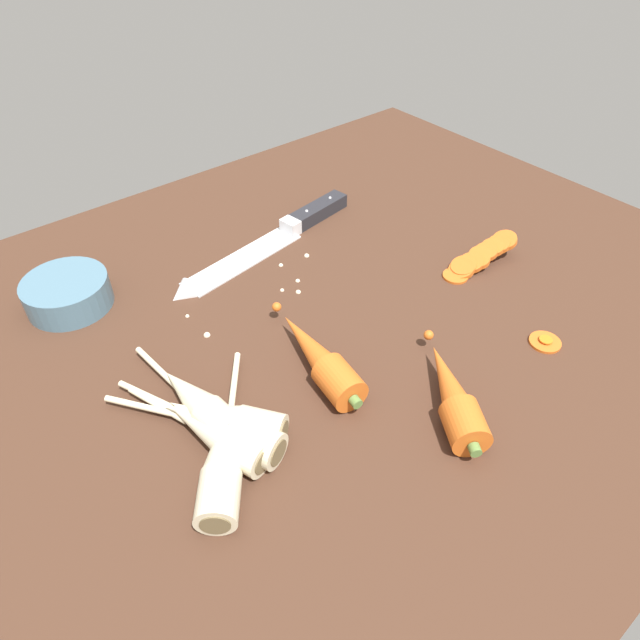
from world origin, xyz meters
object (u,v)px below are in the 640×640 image
at_px(chefs_knife, 264,244).
at_px(parsnip_outer, 222,420).
at_px(whole_carrot, 319,358).
at_px(carrot_slice_stack, 479,258).
at_px(parsnip_mid_left, 224,456).
at_px(carrot_slice_stray_near, 545,341).
at_px(parsnip_mid_right, 216,434).
at_px(whole_carrot_second, 453,396).
at_px(parsnip_back, 198,403).
at_px(prep_bowl, 67,292).
at_px(parsnip_front, 222,427).

xyz_separation_m(chefs_knife, parsnip_outer, (-0.23, -0.25, 0.01)).
xyz_separation_m(whole_carrot, carrot_slice_stack, (0.31, 0.02, -0.01)).
xyz_separation_m(parsnip_mid_left, carrot_slice_stray_near, (0.40, -0.10, -0.02)).
bearing_deg(parsnip_mid_right, whole_carrot, 6.15).
bearing_deg(chefs_knife, parsnip_mid_left, -130.80).
relative_size(whole_carrot_second, parsnip_back, 0.83).
bearing_deg(chefs_knife, prep_bowl, 169.03).
bearing_deg(whole_carrot_second, whole_carrot, 118.98).
bearing_deg(parsnip_mid_right, parsnip_back, 82.55).
relative_size(parsnip_mid_right, parsnip_outer, 1.01).
xyz_separation_m(chefs_knife, carrot_slice_stray_near, (0.15, -0.39, -0.00)).
height_order(whole_carrot, whole_carrot_second, same).
xyz_separation_m(chefs_knife, parsnip_front, (-0.24, -0.26, 0.01)).
distance_m(chefs_knife, parsnip_back, 0.32).
height_order(whole_carrot, parsnip_outer, whole_carrot).
relative_size(parsnip_mid_left, parsnip_mid_right, 1.03).
xyz_separation_m(parsnip_mid_right, parsnip_outer, (0.01, 0.01, -0.00)).
xyz_separation_m(whole_carrot, parsnip_outer, (-0.13, -0.00, -0.00)).
bearing_deg(parsnip_mid_left, prep_bowl, 93.67).
bearing_deg(parsnip_front, carrot_slice_stray_near, -18.61).
bearing_deg(parsnip_outer, chefs_knife, 47.85).
height_order(parsnip_front, carrot_slice_stray_near, parsnip_front).
height_order(whole_carrot, parsnip_front, whole_carrot).
relative_size(whole_carrot, carrot_slice_stray_near, 4.95).
height_order(parsnip_outer, carrot_slice_stack, parsnip_outer).
bearing_deg(parsnip_outer, parsnip_mid_left, -120.44).
bearing_deg(parsnip_mid_right, carrot_slice_stray_near, -17.69).
xyz_separation_m(parsnip_front, carrot_slice_stack, (0.45, 0.03, -0.01)).
relative_size(parsnip_front, carrot_slice_stack, 1.53).
relative_size(parsnip_mid_left, carrot_slice_stack, 1.44).
relative_size(whole_carrot, parsnip_outer, 1.06).
height_order(parsnip_front, parsnip_mid_left, same).
bearing_deg(parsnip_back, parsnip_outer, -77.67).
bearing_deg(parsnip_mid_left, carrot_slice_stack, 7.29).
distance_m(parsnip_mid_right, parsnip_outer, 0.02).
bearing_deg(chefs_knife, parsnip_back, -137.57).
relative_size(parsnip_outer, carrot_slice_stray_near, 4.65).
distance_m(parsnip_mid_left, carrot_slice_stray_near, 0.41).
bearing_deg(parsnip_mid_left, parsnip_back, 78.89).
height_order(chefs_knife, parsnip_back, parsnip_back).
relative_size(parsnip_front, parsnip_back, 1.07).
distance_m(whole_carrot_second, carrot_slice_stray_near, 0.17).
distance_m(chefs_knife, parsnip_front, 0.35).
relative_size(parsnip_back, parsnip_outer, 1.04).
bearing_deg(chefs_knife, parsnip_mid_right, -132.65).
distance_m(parsnip_front, parsnip_outer, 0.01).
xyz_separation_m(whole_carrot_second, parsnip_front, (-0.21, 0.12, -0.00)).
xyz_separation_m(whole_carrot_second, parsnip_mid_left, (-0.23, 0.09, -0.00)).
height_order(chefs_knife, parsnip_mid_right, parsnip_mid_right).
distance_m(whole_carrot, carrot_slice_stack, 0.31).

